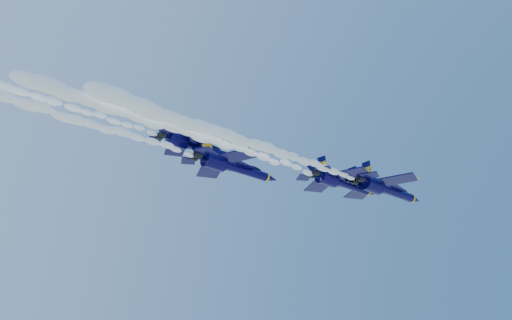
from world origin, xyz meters
TOP-DOWN VIEW (x-y plane):
  - jet_lead at (18.37, -9.13)m, footprint 19.60×16.08m
  - smoke_trail_jet_lead at (-14.65, -9.13)m, footprint 49.27×2.50m
  - jet_second at (9.40, -6.16)m, footprint 17.70×14.52m
  - smoke_trail_jet_second at (-22.80, -6.16)m, footprint 49.27×2.26m
  - jet_third at (-6.39, 6.00)m, footprint 19.52×16.01m
  - smoke_trail_jet_third at (-39.37, 6.00)m, footprint 49.27×2.49m
  - jet_fourth at (-13.08, 8.80)m, footprint 16.91×13.88m
  - smoke_trail_jet_fourth at (-44.95, 8.80)m, footprint 49.27×2.16m

SIDE VIEW (x-z plane):
  - smoke_trail_jet_lead at x=-14.65m, z-range 149.27..151.52m
  - smoke_trail_jet_second at x=-22.80m, z-range 149.40..151.43m
  - jet_second at x=9.40m, z-range 147.59..154.17m
  - jet_lead at x=18.37m, z-range 147.24..154.53m
  - smoke_trail_jet_third at x=-39.37m, z-range 152.25..154.49m
  - jet_third at x=-6.39m, z-range 150.23..157.48m
  - smoke_trail_jet_fourth at x=-44.95m, z-range 155.76..157.70m
  - jet_fourth at x=-13.08m, z-range 154.05..160.33m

